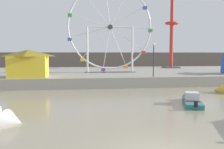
% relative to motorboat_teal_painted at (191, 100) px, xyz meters
% --- Properties ---
extents(quay_promenade, '(110.00, 22.49, 1.26)m').
position_rel_motorboat_teal_painted_xyz_m(quay_promenade, '(-5.72, 19.62, 0.36)').
color(quay_promenade, gray).
rests_on(quay_promenade, ground_plane).
extents(distant_town_skyline, '(140.00, 3.00, 4.40)m').
position_rel_motorboat_teal_painted_xyz_m(distant_town_skyline, '(-5.72, 45.07, 1.93)').
color(distant_town_skyline, '#564C47').
rests_on(distant_town_skyline, ground_plane).
extents(motorboat_teal_painted, '(2.65, 4.62, 1.37)m').
position_rel_motorboat_teal_painted_xyz_m(motorboat_teal_painted, '(0.00, 0.00, 0.00)').
color(motorboat_teal_painted, teal).
rests_on(motorboat_teal_painted, ground_plane).
extents(ferris_wheel_white_frame, '(12.67, 1.20, 13.00)m').
position_rel_motorboat_teal_painted_xyz_m(ferris_wheel_white_frame, '(-4.80, 16.37, 7.52)').
color(ferris_wheel_white_frame, silver).
rests_on(ferris_wheel_white_frame, quay_promenade).
extents(drop_tower_red_tower, '(2.80, 2.80, 16.27)m').
position_rel_motorboat_teal_painted_xyz_m(drop_tower_red_tower, '(8.51, 25.86, 8.33)').
color(drop_tower_red_tower, '#BC332D').
rests_on(drop_tower_red_tower, quay_promenade).
extents(carnival_booth_yellow_awning, '(4.80, 3.95, 3.28)m').
position_rel_motorboat_teal_painted_xyz_m(carnival_booth_yellow_awning, '(-15.32, 10.76, 2.70)').
color(carnival_booth_yellow_awning, yellow).
rests_on(carnival_booth_yellow_awning, quay_promenade).
extents(promenade_lamp_far, '(0.32, 0.32, 4.10)m').
position_rel_motorboat_teal_painted_xyz_m(promenade_lamp_far, '(-0.35, 9.21, 3.65)').
color(promenade_lamp_far, '#2D2D33').
rests_on(promenade_lamp_far, quay_promenade).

